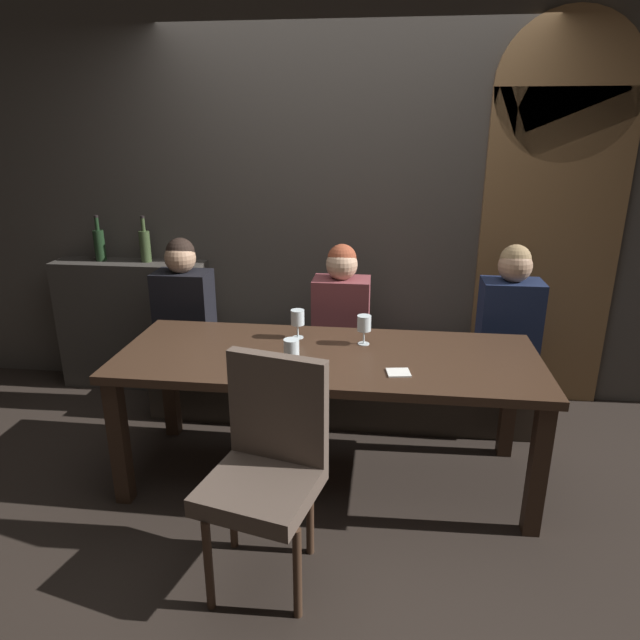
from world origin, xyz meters
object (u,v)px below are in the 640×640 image
diner_redhead (183,298)px  diner_bearded (341,303)px  wine_glass_near_right (298,319)px  banquette_bench (339,385)px  diner_far_end (510,309)px  wine_glass_end_right (291,349)px  wine_bottle_dark_red (99,244)px  wine_glass_far_left (364,325)px  wine_bottle_pale_label (145,245)px  dining_table (328,369)px  chair_near_side (268,458)px

diner_redhead → diner_bearded: bearing=2.5°
wine_glass_near_right → banquette_bench: bearing=68.1°
diner_far_end → wine_glass_end_right: (-1.20, -0.92, 0.05)m
diner_far_end → wine_glass_near_right: diner_far_end is taller
wine_bottle_dark_red → wine_glass_far_left: bearing=-24.5°
diner_bearded → wine_glass_near_right: (-0.20, -0.51, 0.06)m
wine_bottle_dark_red → wine_bottle_pale_label: size_ratio=1.00×
banquette_bench → wine_bottle_pale_label: bearing=165.8°
dining_table → wine_glass_end_right: (-0.15, -0.23, 0.20)m
diner_far_end → wine_glass_near_right: size_ratio=4.62×
diner_far_end → chair_near_side: bearing=-131.0°
dining_table → wine_bottle_dark_red: size_ratio=6.75×
wine_glass_far_left → wine_glass_end_right: bearing=-129.5°
diner_far_end → banquette_bench: bearing=179.0°
dining_table → diner_redhead: 1.24m
diner_redhead → wine_glass_near_right: diner_redhead is taller
wine_bottle_dark_red → wine_bottle_pale_label: 0.34m
diner_redhead → wine_bottle_pale_label: wine_bottle_pale_label is taller
banquette_bench → diner_bearded: 0.56m
chair_near_side → wine_glass_far_left: size_ratio=5.98×
diner_bearded → wine_bottle_pale_label: wine_bottle_pale_label is taller
wine_glass_end_right → diner_redhead: bearing=133.6°
diner_bearded → wine_glass_far_left: size_ratio=4.42×
wine_glass_far_left → wine_glass_near_right: 0.38m
diner_redhead → wine_bottle_dark_red: 0.86m
diner_redhead → wine_glass_far_left: diner_redhead is taller
chair_near_side → diner_redhead: diner_redhead is taller
banquette_bench → wine_bottle_pale_label: wine_bottle_pale_label is taller
chair_near_side → wine_glass_near_right: (-0.02, 0.94, 0.29)m
dining_table → diner_bearded: (0.01, 0.73, 0.14)m
wine_bottle_dark_red → diner_redhead: bearing=-26.4°
chair_near_side → diner_far_end: size_ratio=1.29×
diner_bearded → wine_bottle_dark_red: size_ratio=2.22×
banquette_bench → diner_far_end: (1.05, -0.02, 0.58)m
dining_table → diner_redhead: diner_redhead is taller
diner_redhead → wine_bottle_dark_red: bearing=153.6°
diner_redhead → diner_far_end: bearing=-0.1°
dining_table → diner_redhead: bearing=146.2°
dining_table → chair_near_side: 0.75m
chair_near_side → wine_bottle_dark_red: 2.43m
dining_table → wine_bottle_dark_red: (-1.76, 1.05, 0.42)m
diner_redhead → wine_glass_end_right: bearing=-46.4°
diner_far_end → wine_bottle_dark_red: size_ratio=2.32×
dining_table → wine_bottle_pale_label: bearing=143.3°
diner_bearded → wine_bottle_dark_red: (-1.77, 0.32, 0.28)m
banquette_bench → wine_bottle_pale_label: (-1.42, 0.36, 0.84)m
diner_redhead → diner_far_end: size_ratio=0.99×
wine_bottle_pale_label → diner_redhead: bearing=-43.3°
wine_bottle_pale_label → wine_glass_near_right: bearing=-34.4°
wine_bottle_dark_red → wine_bottle_pale_label: (0.34, 0.01, 0.00)m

